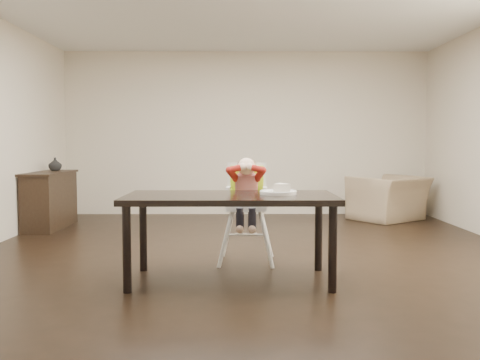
% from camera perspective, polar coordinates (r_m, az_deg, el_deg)
% --- Properties ---
extents(ground, '(7.00, 7.00, 0.00)m').
position_cam_1_polar(ground, '(5.55, 1.26, -8.45)').
color(ground, black).
rests_on(ground, ground).
extents(room_walls, '(6.02, 7.02, 2.71)m').
position_cam_1_polar(room_walls, '(5.46, 1.29, 10.92)').
color(room_walls, beige).
rests_on(room_walls, ground).
extents(dining_table, '(1.80, 0.90, 0.75)m').
position_cam_1_polar(dining_table, '(4.60, -1.03, -2.57)').
color(dining_table, black).
rests_on(dining_table, ground).
extents(high_chair, '(0.46, 0.46, 1.05)m').
position_cam_1_polar(high_chair, '(5.34, 0.70, -0.93)').
color(high_chair, white).
rests_on(high_chair, ground).
extents(plate, '(0.42, 0.42, 0.09)m').
position_cam_1_polar(plate, '(4.65, 4.21, -1.13)').
color(plate, white).
rests_on(plate, dining_table).
extents(armchair, '(1.24, 1.16, 0.91)m').
position_cam_1_polar(armchair, '(8.58, 15.60, -1.12)').
color(armchair, tan).
rests_on(armchair, ground).
extents(sideboard, '(0.44, 1.26, 0.79)m').
position_cam_1_polar(sideboard, '(7.96, -19.62, -2.00)').
color(sideboard, black).
rests_on(sideboard, ground).
extents(vase, '(0.22, 0.23, 0.19)m').
position_cam_1_polar(vase, '(8.16, -19.12, 1.57)').
color(vase, '#99999E').
rests_on(vase, sideboard).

